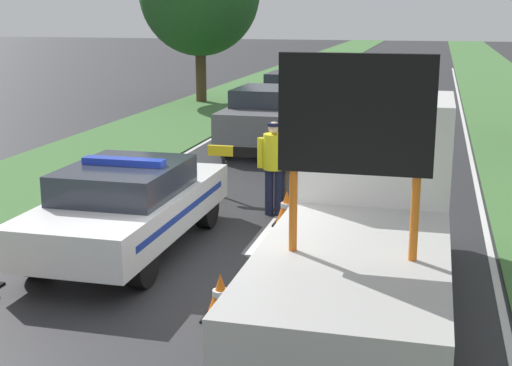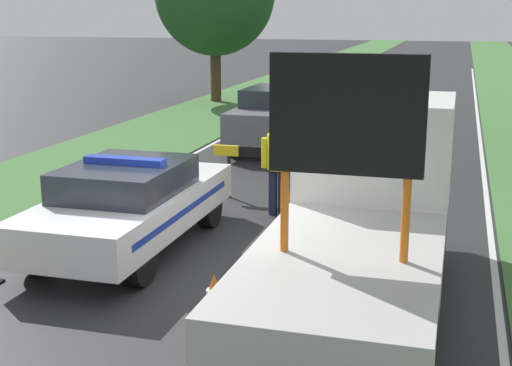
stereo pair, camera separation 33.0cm
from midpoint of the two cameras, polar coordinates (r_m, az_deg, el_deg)
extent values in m
plane|color=#28282B|center=(9.77, -3.38, -8.00)|extent=(160.00, 160.00, 0.00)
cube|color=silver|center=(12.19, 0.39, -3.49)|extent=(0.12, 3.00, 0.01)
cube|color=silver|center=(19.27, 5.65, 2.85)|extent=(0.12, 3.00, 0.01)
cube|color=silver|center=(26.53, 8.07, 5.75)|extent=(0.12, 3.00, 0.01)
cube|color=silver|center=(33.85, 9.46, 7.40)|extent=(0.12, 3.00, 0.01)
cube|color=silver|center=(41.20, 10.36, 8.45)|extent=(0.12, 3.00, 0.01)
cube|color=silver|center=(22.34, -2.51, 4.40)|extent=(0.10, 52.24, 0.01)
cube|color=silver|center=(21.44, 16.10, 3.48)|extent=(0.10, 52.24, 0.01)
cube|color=#427038|center=(30.07, -2.20, 6.82)|extent=(3.95, 120.00, 0.03)
cube|color=white|center=(11.10, -10.91, -2.10)|extent=(1.80, 4.48, 0.57)
cube|color=#282D38|center=(10.85, -11.33, 0.29)|extent=(1.58, 2.06, 0.44)
cylinder|color=black|center=(12.70, -11.42, -1.45)|extent=(0.24, 0.69, 0.69)
cylinder|color=black|center=(12.13, -4.75, -1.95)|extent=(0.24, 0.69, 0.69)
cylinder|color=black|center=(10.38, -18.00, -5.30)|extent=(0.24, 0.69, 0.69)
cylinder|color=black|center=(9.67, -10.09, -6.23)|extent=(0.24, 0.69, 0.69)
cube|color=#1E38C6|center=(10.79, -11.40, 1.69)|extent=(1.26, 0.24, 0.10)
cube|color=#193399|center=(11.09, -10.92, -1.96)|extent=(1.81, 3.67, 0.10)
cube|color=black|center=(13.14, -6.74, 0.26)|extent=(0.99, 0.08, 0.34)
cube|color=white|center=(10.43, 8.69, 1.51)|extent=(2.08, 1.99, 1.95)
cube|color=#232833|center=(11.32, 9.25, 4.25)|extent=(1.76, 0.04, 0.86)
cube|color=#B2B2AD|center=(7.82, 6.36, -7.80)|extent=(2.08, 3.89, 0.59)
cylinder|color=#D16619|center=(7.69, 1.76, -2.24)|extent=(0.09, 0.09, 0.90)
cylinder|color=#D16619|center=(7.53, 11.35, -2.85)|extent=(0.09, 0.09, 0.90)
cube|color=black|center=(7.36, 6.73, 5.47)|extent=(1.60, 0.12, 1.24)
cylinder|color=black|center=(10.80, 3.65, -3.30)|extent=(0.24, 0.91, 0.91)
cylinder|color=black|center=(10.64, 13.44, -3.92)|extent=(0.24, 0.91, 0.91)
cylinder|color=black|center=(7.41, -1.76, -11.48)|extent=(0.24, 0.91, 0.91)
cylinder|color=black|center=(7.17, 12.86, -12.73)|extent=(0.24, 0.91, 0.91)
cylinder|color=black|center=(13.98, -3.28, 0.49)|extent=(0.07, 0.07, 0.84)
cylinder|color=black|center=(13.46, 6.81, -0.10)|extent=(0.07, 0.07, 0.84)
cube|color=yellow|center=(13.88, -3.51, 2.60)|extent=(0.51, 0.08, 0.20)
cube|color=black|center=(13.74, -1.46, 2.50)|extent=(0.51, 0.08, 0.20)
cube|color=yellow|center=(13.61, 0.63, 2.40)|extent=(0.51, 0.08, 0.20)
cube|color=black|center=(13.50, 2.75, 2.29)|extent=(0.51, 0.08, 0.20)
cube|color=yellow|center=(13.41, 4.91, 2.18)|extent=(0.51, 0.08, 0.20)
cube|color=black|center=(13.34, 7.09, 2.06)|extent=(0.51, 0.08, 0.20)
cylinder|color=#191E38|center=(12.80, 0.33, -0.71)|extent=(0.16, 0.16, 0.85)
cylinder|color=#191E38|center=(12.76, 1.09, -0.76)|extent=(0.16, 0.16, 0.85)
cylinder|color=yellow|center=(12.61, 0.72, 2.52)|extent=(0.39, 0.39, 0.63)
cylinder|color=yellow|center=(12.68, -0.35, 2.43)|extent=(0.13, 0.13, 0.54)
cylinder|color=yellow|center=(12.57, 1.79, 2.33)|extent=(0.13, 0.13, 0.54)
sphere|color=beige|center=(12.54, 0.72, 4.44)|extent=(0.22, 0.22, 0.22)
cylinder|color=#141933|center=(12.53, 0.72, 4.71)|extent=(0.25, 0.25, 0.05)
cylinder|color=brown|center=(12.86, 1.77, -0.57)|extent=(0.17, 0.17, 0.88)
cylinder|color=brown|center=(12.82, 2.56, -0.62)|extent=(0.17, 0.17, 0.88)
cylinder|color=#4C6B9E|center=(12.67, 2.19, 2.78)|extent=(0.40, 0.40, 0.66)
cylinder|color=#4C6B9E|center=(12.73, 1.08, 2.69)|extent=(0.13, 0.13, 0.56)
cylinder|color=#4C6B9E|center=(12.63, 3.31, 2.58)|extent=(0.13, 0.13, 0.56)
sphere|color=#A57A5B|center=(12.59, 2.21, 4.77)|extent=(0.23, 0.23, 0.23)
cube|color=black|center=(12.32, 1.70, -3.26)|extent=(0.44, 0.44, 0.03)
cone|color=orange|center=(12.24, 1.71, -1.91)|extent=(0.37, 0.37, 0.57)
cylinder|color=white|center=(12.23, 1.71, -1.78)|extent=(0.21, 0.21, 0.08)
cube|color=black|center=(8.72, -3.93, -10.66)|extent=(0.41, 0.41, 0.03)
cone|color=orange|center=(8.61, -3.96, -8.94)|extent=(0.35, 0.35, 0.54)
cylinder|color=white|center=(8.60, -3.96, -8.77)|extent=(0.20, 0.20, 0.08)
cube|color=slate|center=(19.11, 0.56, 5.18)|extent=(1.83, 4.43, 0.76)
cube|color=#282D38|center=(18.90, 0.47, 6.96)|extent=(1.61, 2.04, 0.46)
cylinder|color=black|center=(20.67, -0.70, 4.76)|extent=(0.24, 0.80, 0.80)
cylinder|color=black|center=(20.33, 3.66, 4.58)|extent=(0.24, 0.80, 0.80)
cylinder|color=black|center=(18.07, -2.94, 3.45)|extent=(0.24, 0.80, 0.80)
cylinder|color=black|center=(17.67, 2.02, 3.22)|extent=(0.24, 0.80, 0.80)
cube|color=navy|center=(24.28, 2.73, 6.77)|extent=(1.90, 4.04, 0.61)
cube|color=#282D38|center=(24.10, 2.68, 8.15)|extent=(1.67, 1.86, 0.58)
cylinder|color=black|center=(25.71, 1.45, 6.48)|extent=(0.24, 0.76, 0.76)
cylinder|color=black|center=(25.40, 5.13, 6.34)|extent=(0.24, 0.76, 0.76)
cylinder|color=black|center=(23.29, 0.09, 5.73)|extent=(0.24, 0.76, 0.76)
cylinder|color=black|center=(22.95, 4.13, 5.57)|extent=(0.24, 0.76, 0.76)
cylinder|color=#4C3823|center=(28.79, -4.76, 8.98)|extent=(0.42, 0.42, 2.53)
camera|label=1|loc=(0.16, -90.89, -0.22)|focal=50.00mm
camera|label=2|loc=(0.16, 89.11, 0.22)|focal=50.00mm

